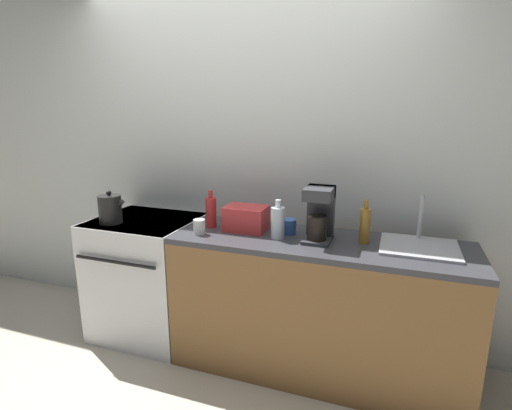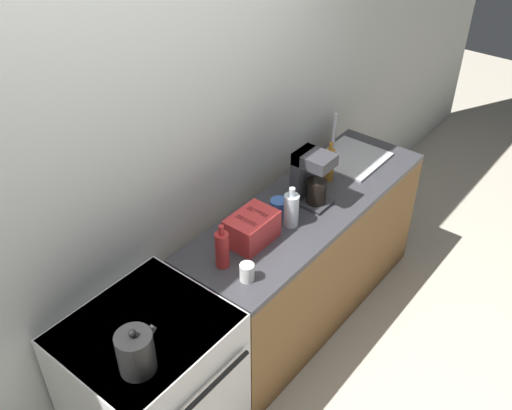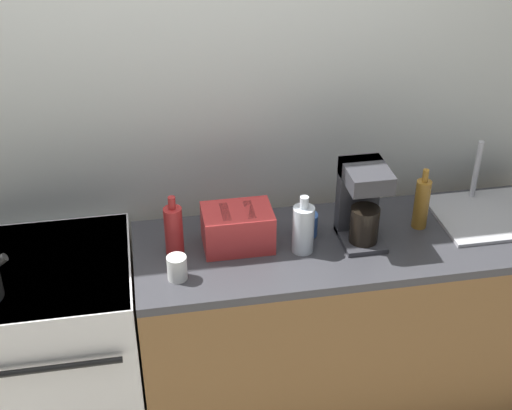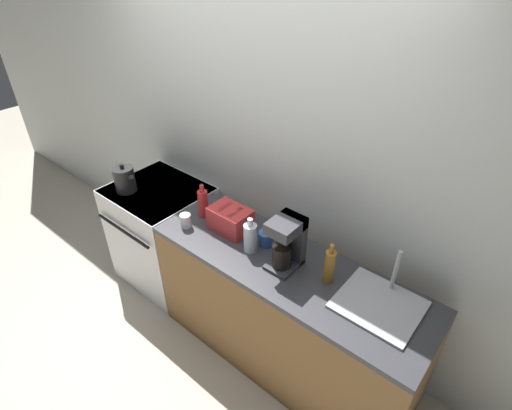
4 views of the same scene
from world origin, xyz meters
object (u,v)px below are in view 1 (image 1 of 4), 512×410
(kettle, at_px, (110,209))
(cup_white, at_px, (199,227))
(toaster, at_px, (246,218))
(stove, at_px, (148,275))
(bottle_amber, at_px, (365,225))
(coffee_maker, at_px, (319,212))
(bottle_clear, at_px, (278,222))
(bottle_red, at_px, (211,212))
(cup_blue, at_px, (288,226))

(kettle, xyz_separation_m, cup_white, (0.70, -0.01, -0.05))
(toaster, bearing_deg, cup_white, -145.43)
(stove, distance_m, bottle_amber, 1.64)
(coffee_maker, bearing_deg, bottle_clear, -168.84)
(stove, xyz_separation_m, toaster, (0.79, 0.01, 0.52))
(toaster, relative_size, coffee_maker, 0.82)
(bottle_red, relative_size, cup_blue, 2.55)
(bottle_red, relative_size, bottle_clear, 1.04)
(cup_blue, bearing_deg, bottle_clear, -108.61)
(toaster, height_order, bottle_amber, bottle_amber)
(bottle_amber, bearing_deg, cup_white, -170.02)
(toaster, xyz_separation_m, cup_white, (-0.25, -0.17, -0.03))
(stove, xyz_separation_m, cup_blue, (1.07, 0.04, 0.48))
(toaster, height_order, bottle_clear, bottle_clear)
(toaster, distance_m, bottle_amber, 0.76)
(cup_white, bearing_deg, bottle_amber, 9.98)
(coffee_maker, xyz_separation_m, bottle_clear, (-0.24, -0.05, -0.07))
(kettle, xyz_separation_m, bottle_amber, (1.71, 0.16, 0.01))
(kettle, relative_size, cup_blue, 2.34)
(cup_blue, bearing_deg, toaster, -173.74)
(stove, height_order, bottle_amber, bottle_amber)
(stove, relative_size, bottle_clear, 3.67)
(coffee_maker, relative_size, bottle_amber, 1.26)
(bottle_red, distance_m, bottle_amber, 1.00)
(kettle, bearing_deg, toaster, 9.63)
(coffee_maker, xyz_separation_m, cup_blue, (-0.21, 0.06, -0.13))
(coffee_maker, distance_m, bottle_red, 0.74)
(stove, xyz_separation_m, bottle_clear, (1.03, -0.07, 0.54))
(bottle_amber, height_order, cup_blue, bottle_amber)
(toaster, relative_size, bottle_red, 1.07)
(bottle_red, height_order, cup_white, bottle_red)
(bottle_red, height_order, cup_blue, bottle_red)
(stove, bearing_deg, bottle_clear, -4.09)
(kettle, relative_size, toaster, 0.86)
(coffee_maker, height_order, cup_blue, coffee_maker)
(stove, height_order, cup_blue, cup_blue)
(bottle_clear, xyz_separation_m, cup_blue, (0.04, 0.11, -0.06))
(bottle_clear, bearing_deg, bottle_amber, 9.28)
(bottle_red, xyz_separation_m, bottle_amber, (1.00, 0.01, 0.00))
(kettle, xyz_separation_m, bottle_red, (0.70, 0.15, 0.01))
(bottle_red, bearing_deg, bottle_clear, -8.23)
(toaster, distance_m, bottle_red, 0.25)
(stove, distance_m, bottle_clear, 1.16)
(stove, bearing_deg, cup_blue, 2.02)
(bottle_red, relative_size, cup_white, 2.65)
(coffee_maker, xyz_separation_m, bottle_red, (-0.74, 0.02, -0.07))
(coffee_maker, relative_size, bottle_red, 1.31)
(toaster, xyz_separation_m, cup_blue, (0.28, 0.03, -0.03))
(kettle, height_order, bottle_amber, bottle_amber)
(toaster, xyz_separation_m, bottle_red, (-0.25, -0.01, 0.02))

